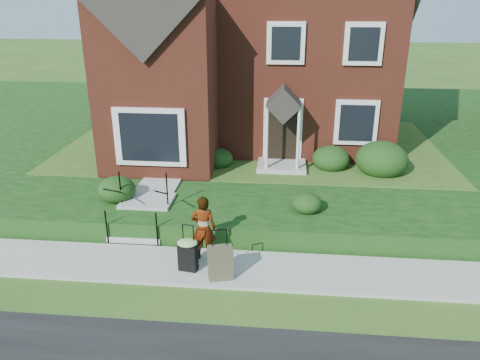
# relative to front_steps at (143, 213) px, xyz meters

# --- Properties ---
(ground) EXTENTS (120.00, 120.00, 0.00)m
(ground) POSITION_rel_front_steps_xyz_m (2.50, -1.84, -0.47)
(ground) COLOR #2D5119
(ground) RESTS_ON ground
(sidewalk) EXTENTS (60.00, 1.60, 0.08)m
(sidewalk) POSITION_rel_front_steps_xyz_m (2.50, -1.84, -0.43)
(sidewalk) COLOR #9E9B93
(sidewalk) RESTS_ON ground
(terrace) EXTENTS (44.00, 20.00, 0.60)m
(terrace) POSITION_rel_front_steps_xyz_m (6.50, 9.06, -0.17)
(terrace) COLOR #0F330E
(terrace) RESTS_ON ground
(walkway) EXTENTS (1.20, 6.00, 0.06)m
(walkway) POSITION_rel_front_steps_xyz_m (0.00, 3.16, 0.16)
(walkway) COLOR #9E9B93
(walkway) RESTS_ON terrace
(main_house) EXTENTS (10.40, 10.20, 9.40)m
(main_house) POSITION_rel_front_steps_xyz_m (2.29, 7.76, 4.79)
(main_house) COLOR maroon
(main_house) RESTS_ON terrace
(front_steps) EXTENTS (1.40, 2.02, 1.50)m
(front_steps) POSITION_rel_front_steps_xyz_m (0.00, 0.00, 0.00)
(front_steps) COLOR #9E9B93
(front_steps) RESTS_ON ground
(foundation_shrubs) EXTENTS (10.09, 4.44, 1.17)m
(foundation_shrubs) POSITION_rel_front_steps_xyz_m (3.16, 3.09, 0.62)
(foundation_shrubs) COLOR #0F340F
(foundation_shrubs) RESTS_ON terrace
(woman) EXTENTS (0.59, 0.39, 1.63)m
(woman) POSITION_rel_front_steps_xyz_m (1.93, -1.52, 0.42)
(woman) COLOR #999999
(woman) RESTS_ON sidewalk
(suitcase_black) EXTENTS (0.53, 0.46, 1.13)m
(suitcase_black) POSITION_rel_front_steps_xyz_m (1.65, -2.04, 0.04)
(suitcase_black) COLOR black
(suitcase_black) RESTS_ON sidewalk
(suitcase_olive) EXTENTS (0.61, 0.44, 1.18)m
(suitcase_olive) POSITION_rel_front_steps_xyz_m (2.44, -2.31, -0.00)
(suitcase_olive) COLOR #4F4B34
(suitcase_olive) RESTS_ON sidewalk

